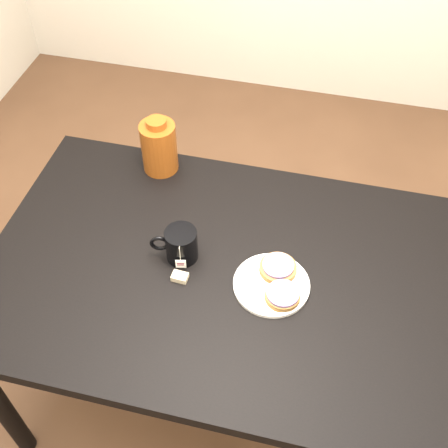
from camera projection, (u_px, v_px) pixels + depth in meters
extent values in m
plane|color=brown|center=(225.00, 385.00, 2.18)|extent=(4.00, 4.00, 0.00)
cube|color=black|center=(225.00, 274.00, 1.64)|extent=(1.40, 0.90, 0.04)
cylinder|color=black|center=(94.00, 223.00, 2.27)|extent=(0.06, 0.06, 0.71)
cylinder|color=black|center=(418.00, 284.00, 2.07)|extent=(0.06, 0.06, 0.71)
cylinder|color=white|center=(271.00, 285.00, 1.58)|extent=(0.22, 0.22, 0.01)
torus|color=white|center=(272.00, 283.00, 1.58)|extent=(0.21, 0.21, 0.01)
cylinder|color=brown|center=(278.00, 268.00, 1.60)|extent=(0.15, 0.15, 0.02)
cylinder|color=gray|center=(278.00, 265.00, 1.59)|extent=(0.13, 0.13, 0.01)
cylinder|color=brown|center=(282.00, 296.00, 1.54)|extent=(0.14, 0.14, 0.02)
cylinder|color=gray|center=(283.00, 293.00, 1.53)|extent=(0.13, 0.13, 0.01)
cylinder|color=black|center=(181.00, 245.00, 1.62)|extent=(0.11, 0.11, 0.10)
cylinder|color=black|center=(181.00, 235.00, 1.58)|extent=(0.08, 0.08, 0.00)
torus|color=black|center=(160.00, 243.00, 1.61)|extent=(0.06, 0.02, 0.06)
cylinder|color=beige|center=(180.00, 253.00, 1.57)|extent=(0.00, 0.00, 0.06)
cube|color=white|center=(181.00, 263.00, 1.60)|extent=(0.03, 0.01, 0.03)
cube|color=#C6B793|center=(180.00, 277.00, 1.59)|extent=(0.05, 0.03, 0.02)
cylinder|color=#5A260B|center=(159.00, 147.00, 1.84)|extent=(0.13, 0.13, 0.18)
cylinder|color=#5A260B|center=(156.00, 123.00, 1.77)|extent=(0.06, 0.06, 0.02)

